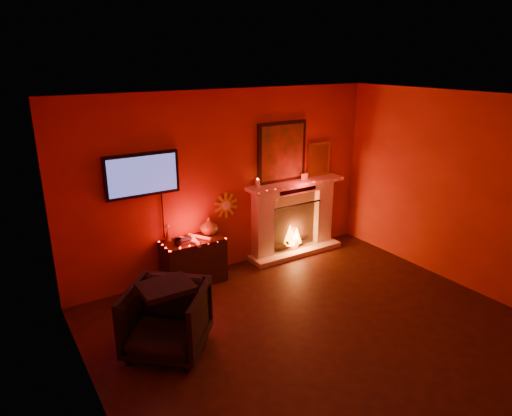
% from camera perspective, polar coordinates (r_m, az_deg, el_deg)
% --- Properties ---
extents(room, '(5.00, 5.00, 5.00)m').
position_cam_1_polar(room, '(4.85, 10.88, -3.39)').
color(room, black).
rests_on(room, ground).
extents(floor, '(5.00, 5.00, 0.00)m').
position_cam_1_polar(floor, '(5.49, 10.00, -16.57)').
color(floor, black).
rests_on(floor, ground).
extents(fireplace, '(1.72, 0.40, 2.18)m').
position_cam_1_polar(fireplace, '(7.47, 4.64, -0.35)').
color(fireplace, '#F3E3CD').
rests_on(fireplace, floor).
extents(tv, '(1.00, 0.07, 1.24)m').
position_cam_1_polar(tv, '(6.17, -14.03, 4.03)').
color(tv, black).
rests_on(tv, room).
extents(sunburst_clock, '(0.40, 0.03, 0.40)m').
position_cam_1_polar(sunburst_clock, '(6.85, -3.78, 0.32)').
color(sunburst_clock, gold).
rests_on(sunburst_clock, room).
extents(console_table, '(0.88, 0.53, 0.93)m').
position_cam_1_polar(console_table, '(6.63, -7.72, -6.28)').
color(console_table, black).
rests_on(console_table, floor).
extents(armchair, '(1.19, 1.19, 0.78)m').
position_cam_1_polar(armchair, '(5.24, -11.12, -13.50)').
color(armchair, black).
rests_on(armchair, floor).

